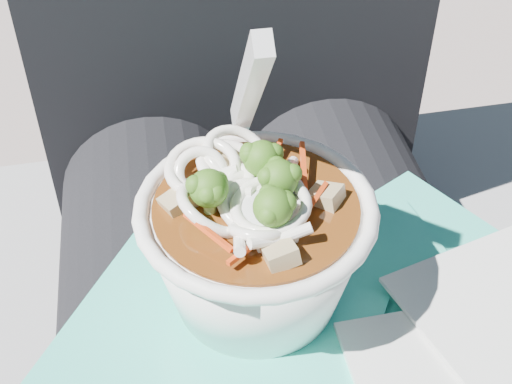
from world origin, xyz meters
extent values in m
cylinder|color=black|center=(0.08, 0.00, 0.56)|extent=(0.16, 0.48, 0.16)
cube|color=#2EC1A7|center=(0.10, 0.04, 0.64)|extent=(0.15, 0.16, 0.00)
cube|color=#2EC1A7|center=(0.00, 0.05, 0.64)|extent=(0.16, 0.15, 0.00)
cube|color=#2EC1A7|center=(0.04, 0.00, 0.65)|extent=(0.17, 0.18, 0.00)
cube|color=#2EC1A7|center=(-0.06, -0.03, 0.65)|extent=(0.24, 0.23, 0.00)
torus|color=white|center=(-0.02, 0.01, 0.73)|extent=(0.14, 0.14, 0.01)
cylinder|color=#4D260B|center=(-0.02, 0.01, 0.72)|extent=(0.12, 0.12, 0.01)
torus|color=white|center=(-0.03, 0.01, 0.73)|extent=(0.04, 0.03, 0.03)
torus|color=white|center=(-0.02, 0.01, 0.73)|extent=(0.06, 0.06, 0.02)
torus|color=white|center=(-0.02, 0.01, 0.73)|extent=(0.03, 0.04, 0.03)
torus|color=white|center=(-0.03, 0.02, 0.73)|extent=(0.06, 0.06, 0.02)
torus|color=white|center=(-0.02, 0.01, 0.73)|extent=(0.05, 0.05, 0.02)
torus|color=white|center=(-0.05, 0.04, 0.74)|extent=(0.06, 0.06, 0.02)
torus|color=white|center=(-0.03, 0.05, 0.74)|extent=(0.04, 0.05, 0.03)
torus|color=white|center=(-0.02, 0.01, 0.73)|extent=(0.03, 0.03, 0.02)
torus|color=white|center=(-0.01, 0.01, 0.73)|extent=(0.05, 0.05, 0.02)
torus|color=white|center=(-0.05, 0.03, 0.74)|extent=(0.05, 0.04, 0.03)
torus|color=white|center=(-0.01, 0.01, 0.73)|extent=(0.05, 0.05, 0.02)
torus|color=white|center=(-0.02, 0.00, 0.74)|extent=(0.06, 0.06, 0.01)
torus|color=white|center=(-0.03, 0.04, 0.74)|extent=(0.05, 0.05, 0.02)
torus|color=white|center=(-0.02, -0.01, 0.73)|extent=(0.05, 0.04, 0.03)
torus|color=white|center=(-0.05, 0.01, 0.73)|extent=(0.05, 0.05, 0.04)
torus|color=white|center=(-0.03, 0.02, 0.73)|extent=(0.04, 0.05, 0.02)
torus|color=white|center=(-0.02, 0.02, 0.73)|extent=(0.04, 0.04, 0.02)
cylinder|color=white|center=(-0.03, 0.02, 0.73)|extent=(0.02, 0.02, 0.01)
cylinder|color=white|center=(-0.01, -0.02, 0.73)|extent=(0.03, 0.01, 0.02)
cylinder|color=white|center=(-0.02, -0.03, 0.73)|extent=(0.03, 0.01, 0.01)
cylinder|color=white|center=(-0.04, -0.02, 0.73)|extent=(0.01, 0.03, 0.02)
cylinder|color=white|center=(-0.04, 0.03, 0.73)|extent=(0.03, 0.01, 0.02)
cylinder|color=white|center=(0.00, 0.03, 0.73)|extent=(0.02, 0.03, 0.01)
cylinder|color=#7CA14E|center=(-0.01, 0.01, 0.73)|extent=(0.01, 0.01, 0.01)
sphere|color=#255313|center=(-0.01, 0.01, 0.74)|extent=(0.02, 0.02, 0.02)
sphere|color=#255313|center=(0.00, 0.01, 0.75)|extent=(0.01, 0.01, 0.01)
sphere|color=#255313|center=(-0.02, 0.01, 0.75)|extent=(0.01, 0.01, 0.01)
sphere|color=#255313|center=(0.00, 0.01, 0.75)|extent=(0.01, 0.01, 0.01)
sphere|color=#255313|center=(-0.01, 0.02, 0.75)|extent=(0.01, 0.01, 0.01)
cylinder|color=#7CA14E|center=(-0.01, 0.03, 0.73)|extent=(0.01, 0.01, 0.01)
sphere|color=#255313|center=(-0.01, 0.03, 0.74)|extent=(0.02, 0.02, 0.02)
sphere|color=#255313|center=(-0.01, 0.03, 0.75)|extent=(0.01, 0.01, 0.01)
sphere|color=#255313|center=(-0.01, 0.03, 0.75)|extent=(0.01, 0.01, 0.01)
sphere|color=#255313|center=(-0.02, 0.03, 0.75)|extent=(0.01, 0.01, 0.01)
sphere|color=#255313|center=(-0.02, 0.03, 0.75)|extent=(0.01, 0.01, 0.01)
cylinder|color=#7CA14E|center=(-0.05, 0.01, 0.73)|extent=(0.01, 0.01, 0.01)
sphere|color=#255313|center=(-0.05, 0.01, 0.74)|extent=(0.02, 0.02, 0.02)
sphere|color=#255313|center=(-0.04, 0.01, 0.75)|extent=(0.01, 0.01, 0.01)
sphere|color=#255313|center=(-0.05, 0.01, 0.75)|extent=(0.01, 0.01, 0.01)
sphere|color=#255313|center=(-0.05, 0.00, 0.75)|extent=(0.01, 0.01, 0.01)
sphere|color=#255313|center=(-0.04, 0.00, 0.75)|extent=(0.01, 0.01, 0.01)
cylinder|color=#7CA14E|center=(-0.02, -0.01, 0.73)|extent=(0.01, 0.01, 0.01)
sphere|color=#255313|center=(-0.02, -0.01, 0.74)|extent=(0.02, 0.02, 0.02)
sphere|color=#255313|center=(-0.02, 0.00, 0.75)|extent=(0.01, 0.01, 0.01)
sphere|color=#255313|center=(-0.01, -0.01, 0.75)|extent=(0.01, 0.01, 0.01)
sphere|color=#255313|center=(-0.02, -0.02, 0.75)|extent=(0.01, 0.01, 0.01)
sphere|color=#255313|center=(-0.01, -0.01, 0.75)|extent=(0.01, 0.01, 0.01)
cube|color=#E14012|center=(-0.01, 0.04, 0.73)|extent=(0.02, 0.03, 0.01)
cube|color=#E14012|center=(-0.03, 0.04, 0.73)|extent=(0.02, 0.04, 0.00)
cube|color=#E14012|center=(-0.05, -0.02, 0.74)|extent=(0.02, 0.03, 0.01)
cube|color=#E14012|center=(-0.01, 0.01, 0.73)|extent=(0.02, 0.04, 0.01)
cube|color=#E14012|center=(0.01, 0.02, 0.73)|extent=(0.01, 0.05, 0.01)
cube|color=#E14012|center=(0.01, 0.00, 0.73)|extent=(0.02, 0.03, 0.00)
cube|color=#E14012|center=(-0.03, -0.03, 0.73)|extent=(0.03, 0.02, 0.00)
cube|color=#977E55|center=(0.02, 0.01, 0.73)|extent=(0.02, 0.03, 0.02)
cube|color=#977E55|center=(-0.03, 0.04, 0.73)|extent=(0.03, 0.02, 0.02)
cube|color=#977E55|center=(-0.06, 0.02, 0.73)|extent=(0.02, 0.02, 0.02)
cube|color=#977E55|center=(-0.02, -0.03, 0.73)|extent=(0.02, 0.02, 0.02)
ellipsoid|color=silver|center=(-0.02, 0.00, 0.73)|extent=(0.03, 0.04, 0.01)
cube|color=silver|center=(-0.02, 0.04, 0.78)|extent=(0.01, 0.09, 0.11)
camera|label=1|loc=(-0.07, -0.28, 1.00)|focal=50.00mm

